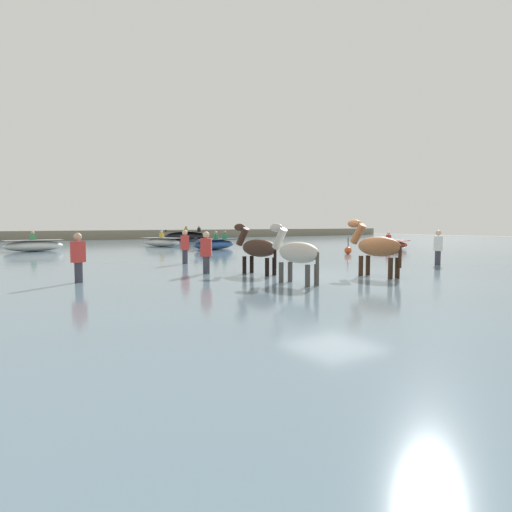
# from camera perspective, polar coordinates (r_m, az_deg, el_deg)

# --- Properties ---
(ground_plane) EXTENTS (120.00, 120.00, 0.00)m
(ground_plane) POSITION_cam_1_polar(r_m,az_deg,el_deg) (12.91, 10.16, -4.11)
(ground_plane) COLOR gray
(water_surface) EXTENTS (90.00, 90.00, 0.37)m
(water_surface) POSITION_cam_1_polar(r_m,az_deg,el_deg) (21.18, -9.09, -0.38)
(water_surface) COLOR slate
(water_surface) RESTS_ON ground
(horse_lead_dark_bay) EXTENTS (0.72, 1.72, 1.86)m
(horse_lead_dark_bay) POSITION_cam_1_polar(r_m,az_deg,el_deg) (12.86, 0.18, 0.87)
(horse_lead_dark_bay) COLOR #382319
(horse_lead_dark_bay) RESTS_ON ground
(horse_trailing_chestnut) EXTENTS (0.60, 1.83, 1.98)m
(horse_trailing_chestnut) POSITION_cam_1_polar(r_m,az_deg,el_deg) (12.73, 15.51, 1.00)
(horse_trailing_chestnut) COLOR brown
(horse_trailing_chestnut) RESTS_ON ground
(horse_flank_pinto) EXTENTS (0.57, 1.72, 1.87)m
(horse_flank_pinto) POSITION_cam_1_polar(r_m,az_deg,el_deg) (10.83, 5.32, 0.24)
(horse_flank_pinto) COLOR beige
(horse_flank_pinto) RESTS_ON ground
(boat_far_offshore) EXTENTS (3.87, 3.74, 1.33)m
(boat_far_offshore) POSITION_cam_1_polar(r_m,az_deg,el_deg) (38.59, -9.07, 2.57)
(boat_far_offshore) COLOR black
(boat_far_offshore) RESTS_ON water_surface
(boat_mid_channel) EXTENTS (2.21, 3.12, 1.07)m
(boat_mid_channel) POSITION_cam_1_polar(r_m,az_deg,el_deg) (29.67, -12.25, 1.80)
(boat_mid_channel) COLOR silver
(boat_mid_channel) RESTS_ON water_surface
(boat_near_starboard) EXTENTS (3.12, 1.35, 1.11)m
(boat_near_starboard) POSITION_cam_1_polar(r_m,az_deg,el_deg) (26.62, -27.06, 1.22)
(boat_near_starboard) COLOR silver
(boat_near_starboard) RESTS_ON water_surface
(boat_mid_outer) EXTENTS (0.99, 2.86, 1.00)m
(boat_mid_outer) POSITION_cam_1_polar(r_m,az_deg,el_deg) (28.23, 16.78, 1.53)
(boat_mid_outer) COLOR #BC382D
(boat_mid_outer) RESTS_ON water_surface
(boat_distant_west) EXTENTS (3.48, 2.16, 1.08)m
(boat_distant_west) POSITION_cam_1_polar(r_m,az_deg,el_deg) (25.63, -5.43, 1.55)
(boat_distant_west) COLOR #28518E
(boat_distant_west) RESTS_ON water_surface
(person_wading_close) EXTENTS (0.38, 0.35, 1.63)m
(person_wading_close) POSITION_cam_1_polar(r_m,az_deg,el_deg) (13.16, -6.52, -0.11)
(person_wading_close) COLOR #383842
(person_wading_close) RESTS_ON ground
(person_spectator_far) EXTENTS (0.38, 0.34, 1.63)m
(person_spectator_far) POSITION_cam_1_polar(r_m,az_deg,el_deg) (11.94, -22.20, -0.83)
(person_spectator_far) COLOR #383842
(person_spectator_far) RESTS_ON ground
(person_onlooker_right) EXTENTS (0.21, 0.33, 1.63)m
(person_onlooker_right) POSITION_cam_1_polar(r_m,az_deg,el_deg) (16.60, -9.27, 0.75)
(person_onlooker_right) COLOR #383842
(person_onlooker_right) RESTS_ON ground
(person_wading_mid) EXTENTS (0.35, 0.38, 1.63)m
(person_wading_mid) POSITION_cam_1_polar(r_m,az_deg,el_deg) (17.18, 22.69, 0.59)
(person_wading_mid) COLOR #383842
(person_wading_mid) RESTS_ON ground
(channel_buoy) EXTENTS (0.36, 0.36, 0.82)m
(channel_buoy) POSITION_cam_1_polar(r_m,az_deg,el_deg) (22.10, 11.94, 0.73)
(channel_buoy) COLOR #E54C1E
(channel_buoy) RESTS_ON water_surface
(far_shoreline) EXTENTS (80.00, 2.40, 1.26)m
(far_shoreline) POSITION_cam_1_polar(r_m,az_deg,el_deg) (44.26, -22.52, 2.29)
(far_shoreline) COLOR gray
(far_shoreline) RESTS_ON ground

